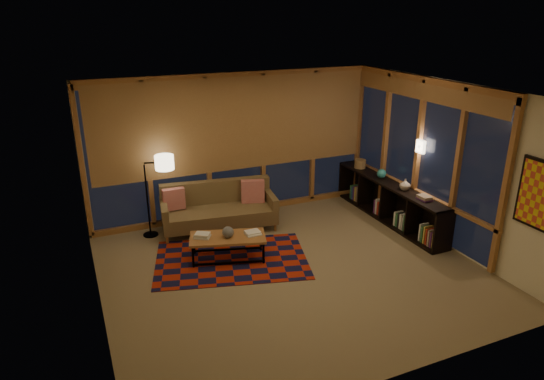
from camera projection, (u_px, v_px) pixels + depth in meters
name	position (u px, v px, depth m)	size (l,w,h in m)	color
floor	(292.00, 270.00, 7.38)	(5.50, 5.00, 0.01)	tan
ceiling	(295.00, 92.00, 6.44)	(5.50, 5.00, 0.01)	white
walls	(293.00, 187.00, 6.91)	(5.51, 5.01, 2.70)	beige
window_wall_back	(236.00, 146.00, 8.99)	(5.30, 0.16, 2.60)	olive
window_wall_right	(417.00, 155.00, 8.43)	(0.16, 3.70, 2.60)	olive
wall_art	(543.00, 196.00, 6.30)	(0.06, 0.74, 0.94)	red
wall_sconce	(421.00, 147.00, 8.20)	(0.12, 0.18, 0.22)	#FFEABB
sofa	(219.00, 208.00, 8.62)	(2.00, 0.81, 0.82)	brown
pillow_left	(174.00, 200.00, 8.48)	(0.38, 0.13, 0.38)	#B80000
pillow_right	(253.00, 191.00, 8.83)	(0.42, 0.14, 0.42)	#B80000
area_rug	(231.00, 259.00, 7.69)	(2.36, 1.58, 0.01)	#A5210D
coffee_table	(228.00, 248.00, 7.66)	(1.18, 0.54, 0.39)	olive
book_stack_a	(202.00, 235.00, 7.55)	(0.26, 0.21, 0.08)	silver
book_stack_b	(253.00, 233.00, 7.66)	(0.22, 0.17, 0.04)	silver
ceramic_pot	(228.00, 232.00, 7.53)	(0.18, 0.18, 0.18)	#29292C
floor_lamp	(147.00, 196.00, 8.28)	(0.49, 0.32, 1.46)	black
bookshelf	(389.00, 201.00, 9.04)	(0.40, 2.95, 0.74)	black
basket	(360.00, 164.00, 9.72)	(0.23, 0.23, 0.17)	#876243
teal_bowl	(382.00, 174.00, 9.13)	(0.17, 0.17, 0.17)	teal
vase	(405.00, 184.00, 8.53)	(0.19, 0.19, 0.20)	gray
shelf_book_stack	(424.00, 198.00, 8.10)	(0.18, 0.26, 0.08)	silver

